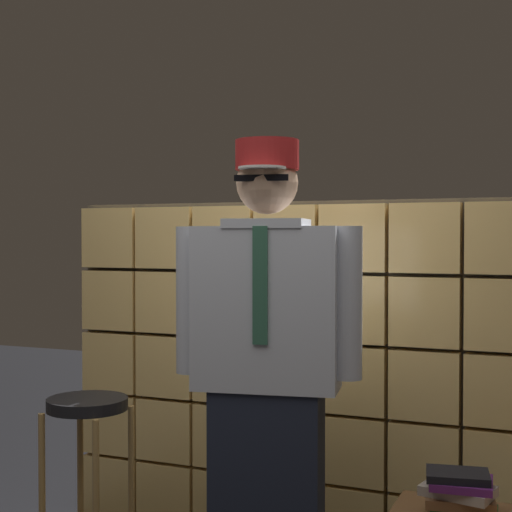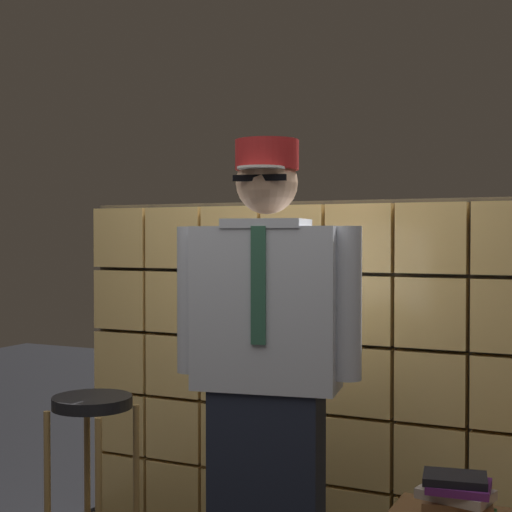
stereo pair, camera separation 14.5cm
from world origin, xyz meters
The scene contains 4 objects.
glass_block_wall centered at (0.00, 1.22, 0.81)m, with size 2.31×0.10×1.66m.
standing_person centered at (0.18, 0.53, 0.96)m, with size 0.74×0.36×1.84m.
bar_stool centered at (-0.63, 0.49, 0.59)m, with size 0.34×0.34×0.79m.
book_stack centered at (0.91, 0.48, 0.59)m, with size 0.27×0.21×0.16m.
Camera 1 is at (1.27, -2.20, 1.47)m, focal length 53.80 mm.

